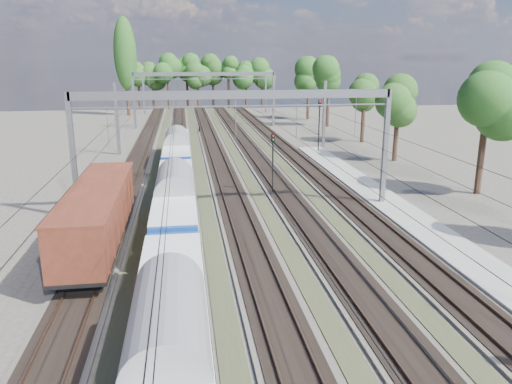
{
  "coord_description": "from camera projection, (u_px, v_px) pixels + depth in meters",
  "views": [
    {
      "loc": [
        -3.78,
        -5.92,
        11.23
      ],
      "look_at": [
        0.76,
        25.04,
        2.8
      ],
      "focal_mm": 35.0,
      "sensor_mm": 36.0,
      "label": 1
    }
  ],
  "objects": [
    {
      "name": "track_bed",
      "position": [
        221.0,
        168.0,
        52.07
      ],
      "size": [
        21.0,
        130.0,
        0.34
      ],
      "color": "#47423A",
      "rests_on": "ground"
    },
    {
      "name": "platform",
      "position": [
        454.0,
        249.0,
        29.86
      ],
      "size": [
        3.0,
        70.0,
        0.3
      ],
      "primitive_type": "cube",
      "color": "gray",
      "rests_on": "ground"
    },
    {
      "name": "catenary",
      "position": [
        218.0,
        101.0,
        57.82
      ],
      "size": [
        25.65,
        130.0,
        9.0
      ],
      "color": "slate",
      "rests_on": "ground"
    },
    {
      "name": "tree_belt",
      "position": [
        241.0,
        75.0,
        94.0
      ],
      "size": [
        38.67,
        98.44,
        11.9
      ],
      "color": "black",
      "rests_on": "ground"
    },
    {
      "name": "poplar",
      "position": [
        125.0,
        54.0,
        97.61
      ],
      "size": [
        4.4,
        4.4,
        19.04
      ],
      "color": "black",
      "rests_on": "ground"
    },
    {
      "name": "emu_train",
      "position": [
        175.0,
        193.0,
        34.14
      ],
      "size": [
        2.69,
        56.92,
        3.93
      ],
      "color": "black",
      "rests_on": "ground"
    },
    {
      "name": "freight_boxcar",
      "position": [
        98.0,
        213.0,
        29.7
      ],
      "size": [
        3.0,
        14.5,
        3.74
      ],
      "color": "black",
      "rests_on": "ground"
    },
    {
      "name": "worker",
      "position": [
        200.0,
        128.0,
        76.82
      ],
      "size": [
        0.43,
        0.61,
        1.57
      ],
      "primitive_type": "imported",
      "rotation": [
        0.0,
        0.0,
        1.67
      ],
      "color": "black",
      "rests_on": "ground"
    },
    {
      "name": "signal_near",
      "position": [
        273.0,
        157.0,
        41.6
      ],
      "size": [
        0.36,
        0.33,
        5.15
      ],
      "rotation": [
        0.0,
        0.0,
        -0.32
      ],
      "color": "black",
      "rests_on": "ground"
    },
    {
      "name": "signal_far",
      "position": [
        319.0,
        120.0,
        59.53
      ],
      "size": [
        0.45,
        0.41,
        6.41
      ],
      "rotation": [
        0.0,
        0.0,
        -0.28
      ],
      "color": "black",
      "rests_on": "ground"
    }
  ]
}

